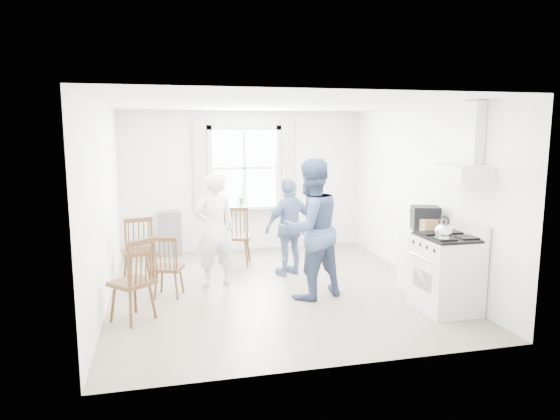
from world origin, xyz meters
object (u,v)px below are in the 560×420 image
at_px(stereo_stack, 425,218).
at_px(windsor_chair_a, 138,243).
at_px(low_cabinet, 423,261).
at_px(person_mid, 310,229).
at_px(person_right, 290,227).
at_px(windsor_chair_b, 166,260).
at_px(gas_stove, 446,272).
at_px(person_left, 215,229).
at_px(windsor_chair_c, 138,271).

bearing_deg(stereo_stack, windsor_chair_a, 161.02).
xyz_separation_m(low_cabinet, stereo_stack, (-0.01, -0.02, 0.61)).
height_order(low_cabinet, stereo_stack, stereo_stack).
xyz_separation_m(person_mid, person_right, (0.00, 1.10, -0.18)).
bearing_deg(windsor_chair_b, person_right, 20.76).
xyz_separation_m(windsor_chair_a, windsor_chair_b, (0.38, -0.75, -0.09)).
bearing_deg(gas_stove, windsor_chair_a, 152.14).
relative_size(windsor_chair_b, person_left, 0.52).
distance_m(person_mid, person_right, 1.12).
xyz_separation_m(low_cabinet, windsor_chair_c, (-3.80, -0.24, 0.17)).
bearing_deg(gas_stove, low_cabinet, 84.32).
bearing_deg(windsor_chair_b, person_mid, -11.49).
distance_m(stereo_stack, windsor_chair_b, 3.56).
bearing_deg(windsor_chair_a, windsor_chair_c, -88.03).
distance_m(windsor_chair_a, person_mid, 2.56).
relative_size(person_left, person_right, 1.10).
height_order(gas_stove, person_right, person_right).
bearing_deg(person_mid, windsor_chair_b, -30.91).
xyz_separation_m(windsor_chair_c, person_right, (2.22, 1.51, 0.14)).
xyz_separation_m(gas_stove, windsor_chair_a, (-3.79, 2.00, 0.13)).
distance_m(stereo_stack, windsor_chair_c, 3.83).
distance_m(gas_stove, person_left, 3.20).
bearing_deg(gas_stove, stereo_stack, 84.55).
distance_m(windsor_chair_c, person_right, 2.69).
bearing_deg(windsor_chair_c, windsor_chair_a, 91.97).
distance_m(stereo_stack, person_mid, 1.60).
bearing_deg(person_mid, windsor_chair_c, -8.92).
distance_m(windsor_chair_a, windsor_chair_c, 1.55).
bearing_deg(windsor_chair_a, person_mid, -26.51).
bearing_deg(person_right, low_cabinet, 119.94).
bearing_deg(low_cabinet, stereo_stack, -102.34).
height_order(stereo_stack, windsor_chair_c, stereo_stack).
bearing_deg(stereo_stack, gas_stove, -95.45).
xyz_separation_m(gas_stove, stereo_stack, (0.06, 0.68, 0.58)).
xyz_separation_m(windsor_chair_a, windsor_chair_c, (0.05, -1.54, 0.00)).
relative_size(stereo_stack, windsor_chair_b, 0.51).
bearing_deg(person_right, person_left, -7.49).
height_order(gas_stove, low_cabinet, gas_stove).
bearing_deg(low_cabinet, person_mid, 173.93).
relative_size(stereo_stack, windsor_chair_a, 0.43).
bearing_deg(windsor_chair_c, gas_stove, -6.99).
xyz_separation_m(stereo_stack, windsor_chair_c, (-3.80, -0.22, -0.44)).
distance_m(gas_stove, person_mid, 1.81).
relative_size(low_cabinet, windsor_chair_b, 1.04).
relative_size(windsor_chair_b, person_mid, 0.46).
relative_size(gas_stove, stereo_stack, 2.56).
relative_size(windsor_chair_c, person_left, 0.61).
height_order(windsor_chair_b, person_right, person_right).
bearing_deg(person_right, windsor_chair_a, -22.08).
distance_m(gas_stove, person_right, 2.50).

